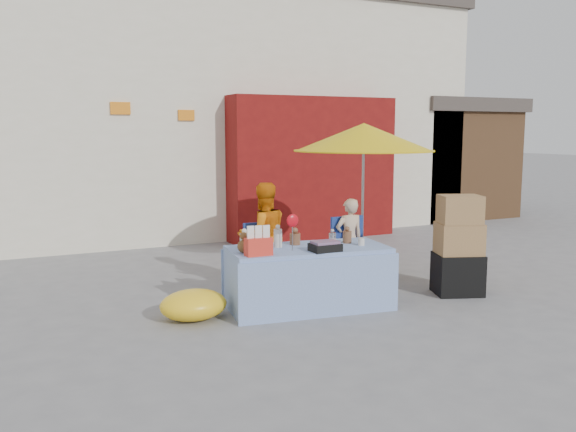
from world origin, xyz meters
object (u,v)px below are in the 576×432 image
vendor_beige (349,239)px  box_stack (459,249)px  vendor_orange (263,237)px  market_table (308,277)px  chair_left (268,272)px  umbrella (364,138)px  chair_right (354,262)px

vendor_beige → box_stack: size_ratio=0.90×
vendor_orange → market_table: bearing=99.2°
chair_left → umbrella: size_ratio=0.41×
chair_left → box_stack: box_stack is taller
market_table → chair_left: (-0.13, 0.81, -0.10)m
umbrella → chair_left: bearing=-169.6°
chair_right → vendor_orange: (-1.25, 0.13, 0.42)m
chair_right → vendor_orange: size_ratio=0.63×
umbrella → box_stack: umbrella is taller
chair_left → umbrella: umbrella is taller
chair_right → vendor_beige: 0.32m
chair_left → box_stack: bearing=-26.5°
chair_left → chair_right: bearing=1.3°
market_table → chair_right: 1.39m
vendor_orange → vendor_beige: bearing=-178.7°
vendor_beige → box_stack: bearing=124.9°
market_table → box_stack: size_ratio=1.57×
vendor_beige → umbrella: bearing=-152.1°
vendor_beige → umbrella: (0.30, 0.15, 1.34)m
chair_left → vendor_orange: (-0.00, 0.13, 0.42)m
chair_right → box_stack: box_stack is taller
vendor_orange → vendor_beige: 1.26m
chair_right → chair_left: bearing=-178.7°
umbrella → box_stack: bearing=-69.6°
market_table → vendor_beige: size_ratio=1.74×
vendor_orange → box_stack: vendor_orange is taller
chair_left → vendor_orange: size_ratio=0.63×
chair_right → vendor_orange: 1.33m
vendor_beige → market_table: bearing=41.6°
chair_left → box_stack: 2.35m
market_table → chair_right: market_table is taller
market_table → vendor_orange: size_ratio=1.41×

